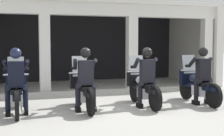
{
  "coord_description": "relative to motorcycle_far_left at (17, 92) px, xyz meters",
  "views": [
    {
      "loc": [
        -2.48,
        -7.78,
        1.66
      ],
      "look_at": [
        0.0,
        0.28,
        1.03
      ],
      "focal_mm": 50.74,
      "sensor_mm": 36.0,
      "label": 1
    }
  ],
  "objects": [
    {
      "name": "police_officer_far_left",
      "position": [
        -0.0,
        -0.28,
        0.44
      ],
      "size": [
        0.63,
        0.61,
        1.58
      ],
      "rotation": [
        0.0,
        0.0,
        0.13
      ],
      "color": "black",
      "rests_on": "ground"
    },
    {
      "name": "kerb_strip",
      "position": [
        2.5,
        2.35,
        -0.44
      ],
      "size": [
        9.95,
        0.24,
        0.12
      ],
      "primitive_type": "cube",
      "color": "#B7B5AD",
      "rests_on": "ground"
    },
    {
      "name": "motorcycle_center_right",
      "position": [
        3.28,
        -0.05,
        0.0
      ],
      "size": [
        0.62,
        2.04,
        1.35
      ],
      "rotation": [
        0.0,
        0.0,
        -0.01
      ],
      "color": "black",
      "rests_on": "ground"
    },
    {
      "name": "police_officer_center_right",
      "position": [
        3.28,
        -0.33,
        0.44
      ],
      "size": [
        0.63,
        0.61,
        1.58
      ],
      "rotation": [
        0.0,
        0.0,
        -0.01
      ],
      "color": "black",
      "rests_on": "ground"
    },
    {
      "name": "motorcycle_center_left",
      "position": [
        1.64,
        -0.04,
        0.0
      ],
      "size": [
        0.62,
        2.04,
        1.35
      ],
      "rotation": [
        0.0,
        0.0,
        0.08
      ],
      "color": "black",
      "rests_on": "ground"
    },
    {
      "name": "motorcycle_far_right",
      "position": [
        4.92,
        -0.11,
        0.0
      ],
      "size": [
        0.62,
        2.04,
        1.35
      ],
      "rotation": [
        0.0,
        0.0,
        0.06
      ],
      "color": "black",
      "rests_on": "ground"
    },
    {
      "name": "station_building",
      "position": [
        2.5,
        5.01,
        1.57
      ],
      "size": [
        10.45,
        4.28,
        3.25
      ],
      "color": "black",
      "rests_on": "ground"
    },
    {
      "name": "police_officer_center_left",
      "position": [
        1.64,
        -0.33,
        0.44
      ],
      "size": [
        0.63,
        0.61,
        1.58
      ],
      "rotation": [
        0.0,
        0.0,
        0.08
      ],
      "color": "black",
      "rests_on": "ground"
    },
    {
      "name": "motorcycle_far_left",
      "position": [
        0.0,
        0.0,
        0.0
      ],
      "size": [
        0.62,
        2.04,
        1.35
      ],
      "rotation": [
        0.0,
        0.0,
        0.13
      ],
      "color": "black",
      "rests_on": "ground"
    },
    {
      "name": "police_officer_far_right",
      "position": [
        4.92,
        -0.4,
        0.44
      ],
      "size": [
        0.63,
        0.61,
        1.58
      ],
      "rotation": [
        0.0,
        0.0,
        0.06
      ],
      "color": "black",
      "rests_on": "ground"
    },
    {
      "name": "ground_plane",
      "position": [
        2.46,
        2.83,
        -0.5
      ],
      "size": [
        80.0,
        80.0,
        0.0
      ],
      "primitive_type": "plane",
      "color": "#A8A59E"
    }
  ]
}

